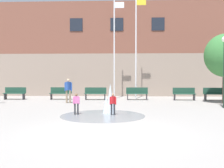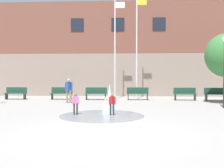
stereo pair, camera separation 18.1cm
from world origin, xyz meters
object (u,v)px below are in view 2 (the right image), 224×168
(flagpole_left, at_px, (115,45))
(flagpole_right, at_px, (137,43))
(park_bench_far_right, at_px, (216,94))
(teen_by_trashcan, at_px, (69,89))
(child_in_fountain, at_px, (112,102))
(park_bench_far_left, at_px, (16,93))
(park_bench_center, at_px, (96,93))
(park_bench_under_left_flagpole, at_px, (62,93))
(park_bench_under_right_flagpole, at_px, (138,93))
(park_bench_near_trashcan, at_px, (185,94))
(child_with_pink_shirt, at_px, (76,102))

(flagpole_left, distance_m, flagpole_right, 1.66)
(park_bench_far_right, relative_size, flagpole_left, 0.21)
(teen_by_trashcan, relative_size, child_in_fountain, 1.61)
(park_bench_far_left, xyz_separation_m, park_bench_center, (6.06, -0.02, 0.00))
(teen_by_trashcan, bearing_deg, park_bench_far_left, 96.22)
(teen_by_trashcan, bearing_deg, child_in_fountain, -115.30)
(park_bench_center, height_order, park_bench_far_right, same)
(park_bench_under_left_flagpole, bearing_deg, park_bench_under_right_flagpole, -0.03)
(child_in_fountain, xyz_separation_m, flagpole_left, (-0.19, 8.25, 3.56))
(park_bench_under_left_flagpole, height_order, child_in_fountain, child_in_fountain)
(park_bench_center, bearing_deg, park_bench_near_trashcan, -0.34)
(park_bench_under_left_flagpole, height_order, child_with_pink_shirt, child_with_pink_shirt)
(flagpole_right, bearing_deg, child_in_fountain, -100.09)
(park_bench_under_right_flagpole, bearing_deg, child_with_pink_shirt, -113.22)
(park_bench_far_left, height_order, child_in_fountain, child_in_fountain)
(teen_by_trashcan, relative_size, flagpole_right, 0.20)
(park_bench_under_left_flagpole, xyz_separation_m, child_in_fountain, (4.20, -7.45, 0.10))
(park_bench_far_right, bearing_deg, flagpole_right, 170.13)
(park_bench_far_left, xyz_separation_m, flagpole_right, (9.11, 0.91, 3.77))
(park_bench_under_left_flagpole, bearing_deg, teen_by_trashcan, -65.80)
(child_with_pink_shirt, bearing_deg, child_in_fountain, -20.78)
(park_bench_far_right, relative_size, child_in_fountain, 1.62)
(park_bench_far_right, height_order, child_with_pink_shirt, child_with_pink_shirt)
(park_bench_under_right_flagpole, bearing_deg, flagpole_left, 154.58)
(park_bench_near_trashcan, xyz_separation_m, child_with_pink_shirt, (-6.58, -7.25, 0.10))
(park_bench_under_left_flagpole, relative_size, park_bench_near_trashcan, 1.00)
(park_bench_under_right_flagpole, xyz_separation_m, park_bench_far_right, (5.60, -0.18, 0.00))
(teen_by_trashcan, bearing_deg, park_bench_center, -1.11)
(park_bench_under_right_flagpole, relative_size, child_in_fountain, 1.62)
(park_bench_near_trashcan, bearing_deg, flagpole_left, 169.28)
(park_bench_center, xyz_separation_m, park_bench_far_right, (8.67, -0.05, 0.00))
(park_bench_center, height_order, teen_by_trashcan, teen_by_trashcan)
(park_bench_under_right_flagpole, bearing_deg, flagpole_right, 91.76)
(park_bench_far_left, xyz_separation_m, child_with_pink_shirt, (5.96, -7.30, 0.10))
(child_with_pink_shirt, bearing_deg, park_bench_far_left, 109.71)
(teen_by_trashcan, xyz_separation_m, flagpole_left, (2.93, 3.20, 3.21))
(park_bench_center, relative_size, park_bench_near_trashcan, 1.00)
(park_bench_far_left, xyz_separation_m, park_bench_under_left_flagpole, (3.45, 0.11, 0.00))
(flagpole_left, bearing_deg, flagpole_right, 0.00)
(park_bench_center, relative_size, teen_by_trashcan, 1.01)
(child_with_pink_shirt, bearing_deg, teen_by_trashcan, 86.44)
(park_bench_far_right, xyz_separation_m, teen_by_trashcan, (-10.21, -2.22, 0.45))
(park_bench_far_left, relative_size, park_bench_under_left_flagpole, 1.00)
(park_bench_under_left_flagpole, relative_size, teen_by_trashcan, 1.01)
(park_bench_near_trashcan, bearing_deg, park_bench_center, 179.66)
(park_bench_far_right, relative_size, child_with_pink_shirt, 1.62)
(park_bench_under_left_flagpole, height_order, flagpole_right, flagpole_right)
(park_bench_under_right_flagpole, relative_size, teen_by_trashcan, 1.01)
(park_bench_center, height_order, park_bench_near_trashcan, same)
(park_bench_far_right, bearing_deg, child_in_fountain, -134.26)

